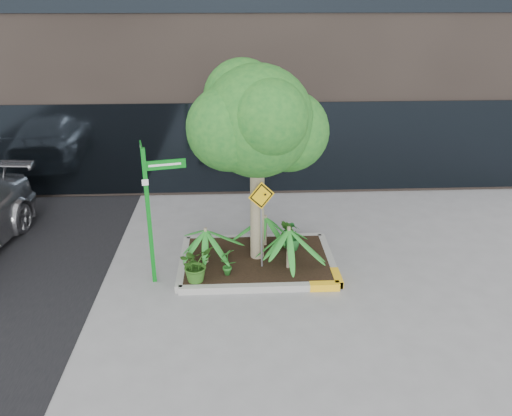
{
  "coord_description": "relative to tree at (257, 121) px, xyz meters",
  "views": [
    {
      "loc": [
        -0.29,
        -9.24,
        5.44
      ],
      "look_at": [
        0.18,
        0.2,
        1.38
      ],
      "focal_mm": 35.0,
      "sensor_mm": 36.0,
      "label": 1
    }
  ],
  "objects": [
    {
      "name": "tree",
      "position": [
        0.0,
        0.0,
        0.0
      ],
      "size": [
        2.87,
        2.55,
        4.31
      ],
      "color": "gray",
      "rests_on": "ground"
    },
    {
      "name": "palm_front",
      "position": [
        0.62,
        -0.53,
        -2.12
      ],
      "size": [
        1.06,
        1.06,
        1.17
      ],
      "color": "gray",
      "rests_on": "ground"
    },
    {
      "name": "street_sign_post",
      "position": [
        -2.11,
        -0.64,
        -1.39
      ],
      "size": [
        0.95,
        0.83,
        2.84
      ],
      "rotation": [
        0.0,
        0.0,
        0.23
      ],
      "color": "#0B7C19",
      "rests_on": "ground"
    },
    {
      "name": "cattle_sign",
      "position": [
        0.06,
        -0.44,
        -1.72
      ],
      "size": [
        0.54,
        0.24,
        1.89
      ],
      "rotation": [
        0.0,
        0.0,
        0.4
      ],
      "color": "slate",
      "rests_on": "ground"
    },
    {
      "name": "shrub_b",
      "position": [
        0.79,
        0.27,
        -2.65
      ],
      "size": [
        0.54,
        0.54,
        0.69
      ],
      "primitive_type": "imported",
      "rotation": [
        0.0,
        0.0,
        2.34
      ],
      "color": "#1C5E23",
      "rests_on": "planter"
    },
    {
      "name": "shrub_a",
      "position": [
        -1.27,
        -0.95,
        -2.63
      ],
      "size": [
        0.94,
        0.94,
        0.74
      ],
      "primitive_type": "imported",
      "rotation": [
        0.0,
        0.0,
        0.8
      ],
      "color": "#295A19",
      "rests_on": "planter"
    },
    {
      "name": "shrub_d",
      "position": [
        0.72,
        0.35,
        -2.64
      ],
      "size": [
        0.47,
        0.47,
        0.7
      ],
      "primitive_type": "imported",
      "rotation": [
        0.0,
        0.0,
        4.95
      ],
      "color": "#265719",
      "rests_on": "planter"
    },
    {
      "name": "ground",
      "position": [
        -0.21,
        -0.4,
        -3.15
      ],
      "size": [
        80.0,
        80.0,
        0.0
      ],
      "primitive_type": "plane",
      "color": "gray",
      "rests_on": "ground"
    },
    {
      "name": "palm_left",
      "position": [
        -1.09,
        -0.23,
        -2.24
      ],
      "size": [
        0.91,
        0.91,
        1.01
      ],
      "color": "gray",
      "rests_on": "ground"
    },
    {
      "name": "planter",
      "position": [
        0.02,
        -0.13,
        -3.04
      ],
      "size": [
        3.35,
        2.36,
        0.15
      ],
      "color": "#9E9E99",
      "rests_on": "ground"
    },
    {
      "name": "palm_back",
      "position": [
        0.21,
        0.53,
        -2.31
      ],
      "size": [
        0.83,
        0.83,
        0.92
      ],
      "color": "gray",
      "rests_on": "ground"
    },
    {
      "name": "shrub_c",
      "position": [
        -0.64,
        -0.76,
        -2.69
      ],
      "size": [
        0.45,
        0.45,
        0.6
      ],
      "primitive_type": "imported",
      "rotation": [
        0.0,
        0.0,
        3.79
      ],
      "color": "#21641E",
      "rests_on": "planter"
    }
  ]
}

